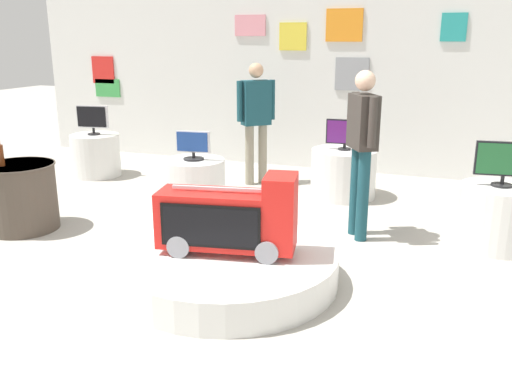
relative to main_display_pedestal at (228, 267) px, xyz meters
name	(u,v)px	position (x,y,z in m)	size (l,w,h in m)	color
ground_plane	(206,287)	(-0.13, -0.16, -0.13)	(30.00, 30.00, 0.00)	#B2ADA3
back_wall_display	(333,75)	(-0.13, 4.33, 1.32)	(10.32, 0.13, 2.89)	silver
main_display_pedestal	(228,267)	(0.00, 0.00, 0.00)	(1.86, 1.86, 0.27)	silver
novelty_firetruck_tv	(229,220)	(0.02, 0.00, 0.42)	(1.19, 0.59, 0.68)	gray
display_pedestal_left_rear	(195,185)	(-1.15, 1.68, 0.17)	(0.72, 0.72, 0.62)	silver
tv_on_left_rear	(193,145)	(-1.15, 1.68, 0.66)	(0.41, 0.24, 0.34)	black
display_pedestal_center_rear	(343,173)	(0.38, 2.87, 0.17)	(0.83, 0.83, 0.62)	silver
tv_on_center_rear	(345,133)	(0.38, 2.87, 0.70)	(0.48, 0.16, 0.39)	black
display_pedestal_right_rear	(498,216)	(2.16, 1.67, 0.17)	(0.75, 0.75, 0.62)	silver
tv_on_right_rear	(505,161)	(2.16, 1.67, 0.73)	(0.54, 0.20, 0.43)	black
display_pedestal_far_right	(96,155)	(-3.29, 2.68, 0.17)	(0.71, 0.71, 0.62)	silver
tv_on_far_right	(92,118)	(-3.29, 2.67, 0.72)	(0.48, 0.18, 0.43)	black
side_table_round	(21,196)	(-2.59, 0.44, 0.23)	(0.76, 0.76, 0.72)	#4C4238
bottle_on_side_table	(0,155)	(-2.68, 0.32, 0.70)	(0.07, 0.07, 0.30)	brown
shopper_browsing_near_truck	(256,115)	(-0.90, 3.09, 0.84)	(0.43, 0.41, 1.67)	gray
shopper_browsing_rear	(362,142)	(0.83, 1.46, 0.86)	(0.37, 0.49, 1.70)	#194751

